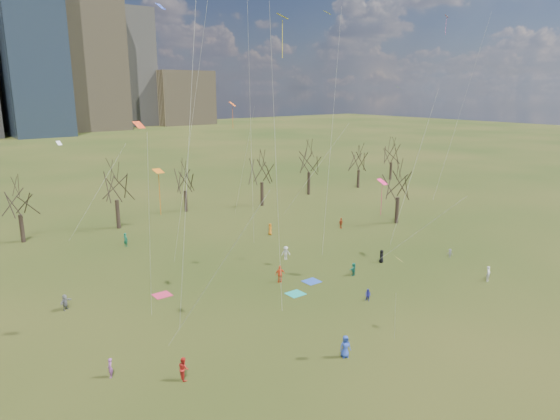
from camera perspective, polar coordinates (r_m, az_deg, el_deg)
ground at (r=44.84m, az=9.60°, el=-11.66°), size 500.00×500.00×0.00m
bare_tree_row at (r=72.22m, az=-12.38°, el=3.08°), size 113.04×29.80×9.50m
blanket_teal at (r=48.27m, az=1.78°, el=-9.54°), size 1.60×1.50×0.03m
blanket_navy at (r=51.22m, az=3.64°, el=-8.15°), size 1.60×1.50×0.03m
blanket_crimson at (r=49.25m, az=-13.32°, el=-9.43°), size 1.60×1.50×0.03m
person_0 at (r=37.85m, az=7.48°, el=-15.22°), size 0.96×0.81×1.68m
person_1 at (r=55.19m, az=22.71°, el=-6.74°), size 0.65×0.52×1.57m
person_2 at (r=35.69m, az=-10.96°, el=-17.35°), size 0.70×0.85×1.62m
person_3 at (r=61.15m, az=18.84°, el=-4.69°), size 0.71×0.77×1.04m
person_4 at (r=50.58m, az=0.01°, el=-7.33°), size 1.13×0.70×1.79m
person_5 at (r=53.08m, az=8.40°, el=-6.70°), size 1.33×0.79×1.37m
person_6 at (r=57.34m, az=11.53°, el=-5.20°), size 0.85×0.84×1.48m
person_7 at (r=37.20m, az=-18.84°, el=-16.70°), size 0.47×0.59×1.39m
person_8 at (r=47.23m, az=10.02°, el=-9.55°), size 0.56×0.65×1.17m
person_9 at (r=57.19m, az=0.67°, el=-4.92°), size 1.17×0.97×1.57m
person_10 at (r=70.24m, az=6.98°, el=-1.48°), size 0.93×0.52×1.50m
person_11 at (r=48.61m, az=-23.35°, el=-9.65°), size 1.35×1.10×1.44m
person_12 at (r=66.67m, az=-1.14°, el=-2.19°), size 0.62×0.83×1.55m
person_13 at (r=64.63m, az=-17.24°, el=-3.26°), size 0.62×0.74×1.74m
kites_airborne at (r=50.72m, az=1.94°, el=7.91°), size 56.40×43.53×34.32m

